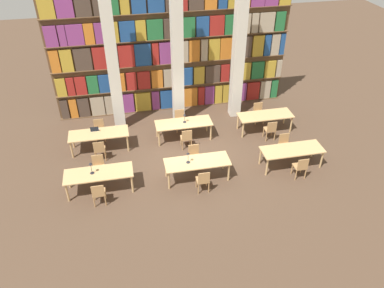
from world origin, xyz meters
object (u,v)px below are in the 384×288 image
Objects in this scene: reading_table_2 at (292,151)px; reading_table_3 at (99,135)px; chair_0 at (99,193)px; reading_table_4 at (184,124)px; chair_1 at (99,166)px; chair_6 at (100,149)px; laptop at (95,130)px; reading_table_5 at (265,116)px; chair_9 at (180,119)px; chair_5 at (285,144)px; pillar_center at (177,56)px; pillar_left at (112,61)px; reading_table_1 at (197,163)px; desk_lamp_2 at (185,117)px; chair_4 at (301,167)px; desk_lamp_1 at (188,156)px; chair_10 at (270,129)px; pillar_right at (239,51)px; chair_7 at (99,129)px; reading_table_0 at (99,175)px; chair_2 at (203,180)px; chair_3 at (194,156)px; desk_lamp_0 at (91,166)px; chair_11 at (258,112)px; chair_8 at (186,138)px.

reading_table_3 is (-6.90, 2.50, 0.00)m from reading_table_2.
chair_0 is 0.39× the size of reading_table_4.
chair_1 is 0.39× the size of reading_table_4.
laptop reaches higher than chair_6.
chair_0 is at bearing -155.34° from reading_table_5.
chair_9 is at bearing 137.10° from reading_table_2.
pillar_center is at bearing -43.74° from chair_5.
pillar_left is 6.72× the size of chair_1.
chair_0 is 1.41m from chair_1.
reading_table_1 is 5.82× the size of desk_lamp_2.
chair_4 is 1.41m from chair_5.
chair_4 is (0.04, -0.70, -0.19)m from reading_table_2.
chair_10 is (3.76, 1.80, -0.56)m from desk_lamp_1.
chair_7 is (-5.98, -0.87, -2.51)m from pillar_right.
chair_0 and chair_7 have the same top height.
chair_10 is at bearing 27.76° from reading_table_1.
reading_table_5 is (6.83, 2.45, 0.00)m from reading_table_0.
chair_2 and chair_3 have the same top height.
desk_lamp_2 is at bearing 95.92° from chair_9.
chair_11 is (7.00, 3.13, -0.57)m from desk_lamp_0.
chair_5 is (6.98, 1.35, 0.00)m from chair_0.
reading_table_1 is at bearing -144.04° from reading_table_5.
chair_5 is at bearing 86.87° from reading_table_2.
chair_5 and chair_9 have the same top height.
chair_8 is at bearing 144.12° from chair_4.
pillar_right is at bearing -46.69° from chair_11.
reading_table_4 is (3.40, 1.84, 0.19)m from chair_1.
pillar_right is 6.72× the size of chair_4.
chair_8 and chair_11 have the same top height.
reading_table_4 is 2.55× the size of chair_9.
chair_11 reaches higher than reading_table_1.
desk_lamp_0 reaches higher than chair_11.
reading_table_3 is (-3.40, 3.22, 0.19)m from chair_2.
reading_table_5 is (-0.12, 1.80, 0.19)m from chair_5.
chair_5 is (7.15, 0.62, -0.57)m from desk_lamp_0.
desk_lamp_0 is (-6.19, -3.99, -1.94)m from pillar_right.
reading_table_1 is at bearing -122.71° from pillar_right.
reading_table_2 is (7.11, -0.08, -0.38)m from desk_lamp_0.
chair_1 is 2.79× the size of laptop.
pillar_right is 13.61× the size of desk_lamp_1.
chair_4 is at bearing -6.28° from reading_table_0.
reading_table_1 is 2.55× the size of chair_5.
chair_9 is (-3.56, 3.30, -0.19)m from reading_table_2.
desk_lamp_0 is 7.21m from chair_4.
chair_7 is (0.04, 2.44, 0.00)m from chair_1.
desk_lamp_0 reaches higher than reading_table_2.
pillar_right is 4.78m from reading_table_2.
pillar_left is at bearing 149.61° from reading_table_4.
chair_4 is at bearing 154.11° from laptop.
chair_8 is 0.90m from desk_lamp_2.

